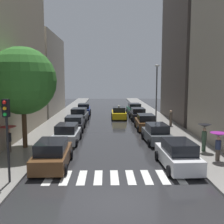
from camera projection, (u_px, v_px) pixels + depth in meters
name	position (u px, v px, depth m)	size (l,w,h in m)	color
ground_plane	(109.00, 119.00, 35.39)	(28.00, 72.00, 0.04)	#27272A
sidewalk_left	(61.00, 119.00, 35.24)	(3.00, 72.00, 0.15)	gray
sidewalk_right	(157.00, 118.00, 35.53)	(3.00, 72.00, 0.15)	gray
crosswalk_stripes	(114.00, 177.00, 14.56)	(7.65, 2.20, 0.01)	silver
building_left_mid	(38.00, 75.00, 40.60)	(6.00, 13.87, 12.01)	#9E9384
building_right_mid	(196.00, 26.00, 33.23)	(6.00, 12.43, 24.23)	#564C47
parked_car_left_nearest	(52.00, 154.00, 16.19)	(2.23, 4.63, 1.70)	brown
parked_car_left_second	(67.00, 134.00, 22.30)	(2.18, 4.22, 1.64)	#B2B7BF
parked_car_left_third	(74.00, 124.00, 27.66)	(2.15, 4.14, 1.55)	black
parked_car_left_fourth	(79.00, 115.00, 33.20)	(2.31, 4.45, 1.74)	#474C51
parked_car_left_fifth	(84.00, 109.00, 39.82)	(2.22, 4.42, 1.69)	navy
parked_car_right_nearest	(178.00, 155.00, 16.04)	(2.17, 4.56, 1.72)	silver
parked_car_right_second	(156.00, 134.00, 22.36)	(2.17, 4.36, 1.65)	#474C51
parked_car_right_third	(146.00, 122.00, 28.20)	(2.12, 4.37, 1.65)	brown
parked_car_right_fourth	(138.00, 114.00, 34.80)	(2.12, 4.39, 1.59)	black
parked_car_right_fifth	(134.00, 109.00, 40.43)	(2.28, 4.47, 1.67)	#0C4C2D
taxi_midroad	(119.00, 113.00, 35.73)	(2.09, 4.46, 1.81)	yellow
pedestrian_foreground	(204.00, 132.00, 19.10)	(0.96, 0.96, 2.00)	#38513D
pedestrian_near_tree	(218.00, 140.00, 16.91)	(1.11, 1.11, 1.84)	brown
pedestrian_by_kerb	(171.00, 118.00, 29.39)	(0.36, 0.36, 1.79)	brown
pedestrian_far_side	(8.00, 133.00, 18.91)	(1.13, 1.13, 1.87)	brown
street_tree_left	(23.00, 81.00, 19.69)	(5.10, 5.10, 7.69)	#513823
traffic_light_left_corner	(7.00, 122.00, 13.12)	(0.30, 0.42, 4.30)	black
lamp_post_right	(157.00, 90.00, 31.07)	(0.60, 0.28, 6.93)	#595B60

